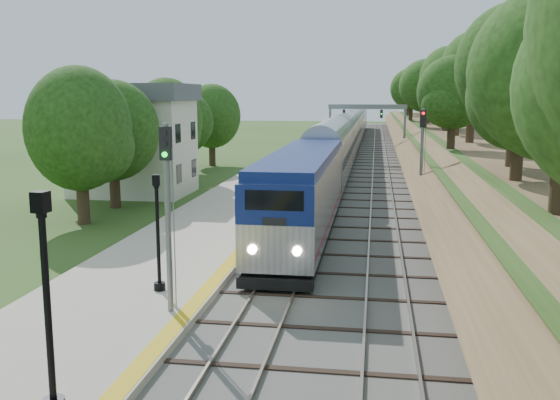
# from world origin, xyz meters

# --- Properties ---
(trackbed) EXTENTS (9.50, 170.00, 0.28)m
(trackbed) POSITION_xyz_m (2.00, 60.00, 0.07)
(trackbed) COLOR #4C4944
(trackbed) RESTS_ON ground
(platform) EXTENTS (6.40, 68.00, 0.38)m
(platform) POSITION_xyz_m (-5.20, 16.00, 0.19)
(platform) COLOR #B0A68E
(platform) RESTS_ON ground
(yellow_stripe) EXTENTS (0.55, 68.00, 0.01)m
(yellow_stripe) POSITION_xyz_m (-2.35, 16.00, 0.39)
(yellow_stripe) COLOR gold
(yellow_stripe) RESTS_ON platform
(embankment) EXTENTS (10.64, 170.00, 11.70)m
(embankment) POSITION_xyz_m (10.35, 60.00, 1.95)
(embankment) COLOR brown
(embankment) RESTS_ON ground
(station_building) EXTENTS (8.60, 6.60, 8.00)m
(station_building) POSITION_xyz_m (-14.00, 30.00, 4.09)
(station_building) COLOR silver
(station_building) RESTS_ON ground
(signal_gantry) EXTENTS (8.40, 0.38, 6.20)m
(signal_gantry) POSITION_xyz_m (2.47, 54.99, 4.82)
(signal_gantry) COLOR slate
(signal_gantry) RESTS_ON ground
(trees_behind_platform) EXTENTS (7.82, 53.32, 7.21)m
(trees_behind_platform) POSITION_xyz_m (-11.17, 20.67, 4.53)
(trees_behind_platform) COLOR #332316
(trees_behind_platform) RESTS_ON ground
(train) EXTENTS (2.88, 115.50, 4.23)m
(train) POSITION_xyz_m (0.00, 64.82, 2.18)
(train) COLOR black
(train) RESTS_ON trackbed
(lamppost_mid) EXTENTS (0.48, 0.48, 4.89)m
(lamppost_mid) POSITION_xyz_m (-3.32, -1.47, 2.56)
(lamppost_mid) COLOR black
(lamppost_mid) RESTS_ON platform
(lamppost_far) EXTENTS (0.41, 0.41, 4.13)m
(lamppost_far) POSITION_xyz_m (-3.98, 7.17, 2.23)
(lamppost_far) COLOR black
(lamppost_far) RESTS_ON platform
(signal_platform) EXTENTS (0.35, 0.28, 6.00)m
(signal_platform) POSITION_xyz_m (-2.90, 5.17, 4.07)
(signal_platform) COLOR slate
(signal_platform) RESTS_ON platform
(signal_farside) EXTENTS (0.35, 0.27, 6.31)m
(signal_farside) POSITION_xyz_m (6.20, 24.72, 3.98)
(signal_farside) COLOR slate
(signal_farside) RESTS_ON ground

